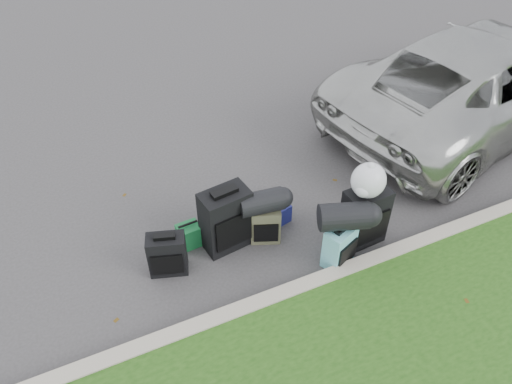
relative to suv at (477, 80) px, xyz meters
name	(u,v)px	position (x,y,z in m)	size (l,w,h in m)	color
ground	(270,232)	(-4.05, -0.99, -0.72)	(120.00, 120.00, 0.00)	#383535
curb	(309,286)	(-4.05, -1.99, -0.65)	(120.00, 0.18, 0.15)	#9E937F
suv	(477,80)	(0.00, 0.00, 0.00)	(2.40, 5.22, 1.45)	#B7B7B2
suitcase_small_black	(167,254)	(-5.38, -1.06, -0.46)	(0.43, 0.24, 0.54)	black
suitcase_large_black_left	(226,219)	(-4.61, -0.95, -0.32)	(0.57, 0.34, 0.82)	black
suitcase_olive	(265,224)	(-4.15, -1.07, -0.48)	(0.36, 0.22, 0.49)	#41402B
suitcase_teal	(339,246)	(-3.54, -1.77, -0.45)	(0.38, 0.22, 0.54)	teal
suitcase_large_black_right	(364,217)	(-3.09, -1.58, -0.33)	(0.52, 0.31, 0.78)	black
tote_green	(189,235)	(-5.03, -0.77, -0.57)	(0.27, 0.21, 0.30)	#176832
tote_navy	(280,214)	(-3.85, -0.87, -0.59)	(0.24, 0.19, 0.26)	navy
duffel_left	(261,202)	(-4.21, -1.07, -0.09)	(0.28, 0.28, 0.52)	black
duffel_right	(344,216)	(-3.50, -1.72, -0.03)	(0.31, 0.31, 0.56)	black
trash_bag	(369,180)	(-3.14, -1.59, 0.26)	(0.40, 0.40, 0.40)	white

